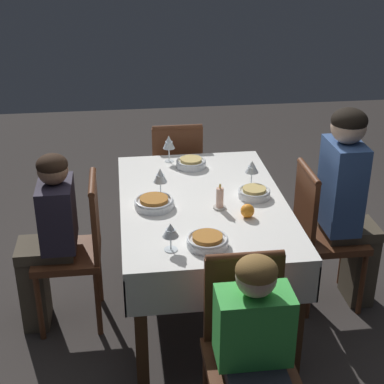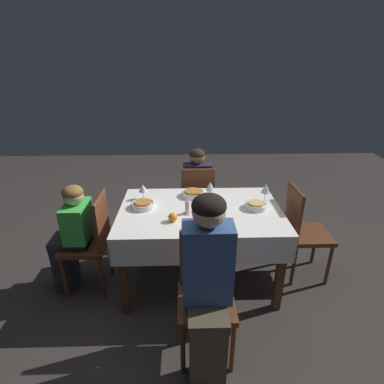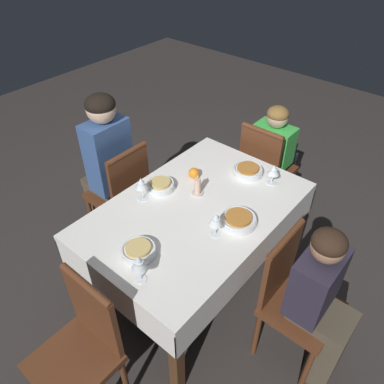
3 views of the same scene
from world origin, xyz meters
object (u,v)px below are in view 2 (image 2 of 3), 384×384
chair_east (92,239)px  chair_south (197,200)px  bowl_south (193,193)px  person_child_green (72,234)px  dining_table (200,219)px  wine_glass_east (143,189)px  person_adult_denim (209,279)px  wine_glass_north (222,214)px  bowl_north (202,223)px  candle_centerpiece (187,208)px  wine_glass_south (210,187)px  bowl_west (256,205)px  person_child_dark (197,188)px  orange_fruit (173,217)px  wine_glass_west (266,189)px  chair_north (206,289)px  bowl_east (143,205)px  chair_west (302,229)px

chair_east → chair_south: (-0.92, -0.75, 0.00)m
bowl_south → person_child_green: bearing=17.7°
dining_table → wine_glass_east: size_ratio=9.74×
person_adult_denim → wine_glass_north: person_adult_denim is taller
bowl_north → candle_centerpiece: size_ratio=1.24×
wine_glass_south → bowl_west: 0.43m
person_child_dark → orange_fruit: size_ratio=14.42×
dining_table → chair_south: chair_south is taller
person_adult_denim → orange_fruit: size_ratio=17.00×
chair_east → person_child_green: size_ratio=0.90×
wine_glass_east → candle_centerpiece: size_ratio=0.98×
chair_south → candle_centerpiece: size_ratio=6.18×
wine_glass_north → wine_glass_west: (-0.43, -0.43, 0.01)m
dining_table → chair_north: size_ratio=1.54×
person_child_green → wine_glass_east: person_child_green is taller
wine_glass_east → bowl_west: bearing=167.4°
chair_north → bowl_south: bearing=93.4°
person_adult_denim → wine_glass_east: (0.50, -1.05, 0.14)m
bowl_north → chair_east: bearing=-13.9°
chair_south → bowl_north: bearing=89.6°
chair_east → orange_fruit: 0.76m
person_adult_denim → candle_centerpiece: person_adult_denim is taller
candle_centerpiece → wine_glass_west: bearing=-163.2°
wine_glass_east → bowl_east: bearing=94.8°
person_child_green → candle_centerpiece: 0.99m
person_adult_denim → person_child_green: size_ratio=1.24×
wine_glass_west → candle_centerpiece: size_ratio=1.20×
chair_east → orange_fruit: bearing=78.6°
bowl_north → wine_glass_east: wine_glass_east is taller
bowl_north → wine_glass_south: (-0.10, -0.51, 0.08)m
chair_east → person_child_green: person_child_green is taller
person_adult_denim → bowl_east: (0.49, -0.87, 0.07)m
dining_table → orange_fruit: 0.32m
person_child_green → person_child_dark: person_child_dark is taller
wine_glass_south → bowl_south: bearing=-17.0°
bowl_east → wine_glass_west: size_ratio=1.15×
chair_north → bowl_south: 0.99m
chair_west → bowl_west: 0.52m
wine_glass_north → wine_glass_south: bearing=-85.2°
chair_north → chair_south: bearing=89.9°
candle_centerpiece → wine_glass_east: bearing=-37.1°
wine_glass_west → candle_centerpiece: 0.71m
chair_north → person_adult_denim: person_adult_denim is taller
chair_east → wine_glass_east: (-0.42, -0.28, 0.34)m
chair_east → wine_glass_south: (-1.02, -0.28, 0.35)m
person_adult_denim → wine_glass_north: 0.57m
chair_west → person_adult_denim: 1.28m
bowl_north → chair_south: bearing=-90.4°
wine_glass_north → wine_glass_south: (0.04, -0.52, -0.00)m
candle_centerpiece → bowl_south: bearing=-99.2°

